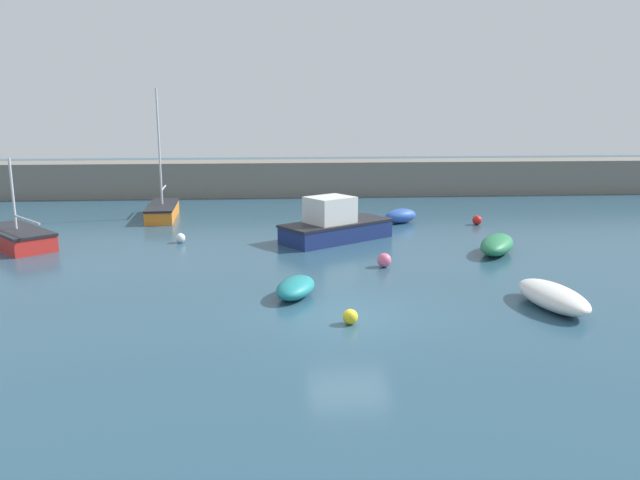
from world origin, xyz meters
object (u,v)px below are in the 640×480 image
Objects in this scene: open_tender_yellow at (553,296)px; mooring_buoy_pink at (384,260)px; sailboat_tall_mast at (163,210)px; fishing_dinghy_green at (296,288)px; mooring_buoy_white at (180,238)px; rowboat_white_midwater at (497,244)px; dinghy_near_pier at (401,216)px; mooring_buoy_red at (477,220)px; motorboat_with_cabin at (334,225)px; mooring_buoy_yellow at (350,317)px; sailboat_twin_hulled at (17,237)px.

open_tender_yellow is 7.05m from mooring_buoy_pink.
fishing_dinghy_green is (7.05, -15.63, -0.13)m from sailboat_tall_mast.
fishing_dinghy_green reaches higher than mooring_buoy_white.
rowboat_white_midwater is 5.64m from mooring_buoy_pink.
mooring_buoy_red is (4.01, -0.87, -0.14)m from dinghy_near_pier.
sailboat_tall_mast reaches higher than fishing_dinghy_green.
dinghy_near_pier is at bearing -1.61° from open_tender_yellow.
mooring_buoy_white is at bearing 12.38° from sailboat_tall_mast.
motorboat_with_cabin is 12.62× the size of mooring_buoy_white.
rowboat_white_midwater reaches higher than fishing_dinghy_green.
mooring_buoy_pink is at bearing -107.63° from motorboat_with_cabin.
dinghy_near_pier is 4.03× the size of mooring_buoy_pink.
mooring_buoy_white is at bearing -73.28° from rowboat_white_midwater.
rowboat_white_midwater is 11.27m from mooring_buoy_yellow.
rowboat_white_midwater reaches higher than mooring_buoy_yellow.
mooring_buoy_yellow is at bearing -120.17° from mooring_buoy_red.
dinghy_near_pier is 0.47× the size of sailboat_twin_hulled.
open_tender_yellow is 14.13m from mooring_buoy_red.
mooring_buoy_pink is (8.76, -5.15, 0.05)m from mooring_buoy_white.
mooring_buoy_white is (-5.09, 8.86, -0.10)m from fishing_dinghy_green.
dinghy_near_pier reaches higher than fishing_dinghy_green.
rowboat_white_midwater reaches higher than open_tender_yellow.
rowboat_white_midwater is 6.70m from mooring_buoy_red.
sailboat_tall_mast is at bearing -40.52° from dinghy_near_pier.
fishing_dinghy_green is 0.70× the size of open_tender_yellow.
rowboat_white_midwater is at bearing -12.87° from mooring_buoy_white.
sailboat_twin_hulled reaches higher than rowboat_white_midwater.
dinghy_near_pier is 0.64× the size of open_tender_yellow.
dinghy_near_pier is at bearing 175.16° from fishing_dinghy_green.
mooring_buoy_red is (8.73, 15.02, 0.02)m from mooring_buoy_yellow.
fishing_dinghy_green reaches higher than mooring_buoy_yellow.
mooring_buoy_red is at bearing 52.34° from mooring_buoy_pink.
dinghy_near_pier is 4.99× the size of mooring_buoy_white.
rowboat_white_midwater is at bearing -15.38° from open_tender_yellow.
mooring_buoy_white is at bearing 149.56° from mooring_buoy_pink.
motorboat_with_cabin is at bearing -156.97° from mooring_buoy_red.
rowboat_white_midwater is (2.74, -7.44, 0.01)m from dinghy_near_pier.
open_tender_yellow is 7.74× the size of mooring_buoy_yellow.
mooring_buoy_red is at bearing 12.37° from mooring_buoy_white.
sailboat_tall_mast is 12.91× the size of mooring_buoy_pink.
dinghy_near_pier reaches higher than mooring_buoy_red.
fishing_dinghy_green is at bearing -60.13° from mooring_buoy_white.
mooring_buoy_red is at bearing -11.06° from motorboat_with_cabin.
dinghy_near_pier is 19.14m from sailboat_twin_hulled.
sailboat_twin_hulled is 22.90m from mooring_buoy_red.
rowboat_white_midwater is 0.72× the size of sailboat_twin_hulled.
motorboat_with_cabin is 1.62× the size of open_tender_yellow.
mooring_buoy_pink is (-2.56, -9.38, -0.11)m from dinghy_near_pier.
motorboat_with_cabin is 9.07m from fishing_dinghy_green.
dinghy_near_pier is at bearing 167.74° from mooring_buoy_red.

